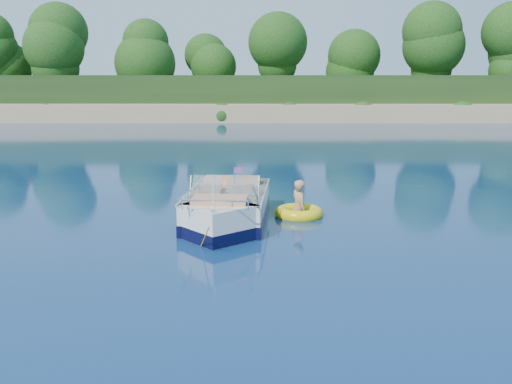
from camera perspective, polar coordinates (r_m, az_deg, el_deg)
ground at (r=14.94m, az=8.73°, el=-3.51°), size 160.00×160.00×0.00m
shoreline at (r=78.14m, az=1.93°, el=9.31°), size 170.00×59.00×6.00m
treeline at (r=55.37m, az=2.68°, el=13.18°), size 150.00×7.12×8.19m
motorboat at (r=15.06m, az=-2.99°, el=-1.82°), size 2.30×5.72×1.90m
tow_tube at (r=15.96m, az=4.31°, el=-2.10°), size 1.67×1.67×0.36m
boy at (r=16.06m, az=4.19°, el=-2.35°), size 0.74×0.97×1.74m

